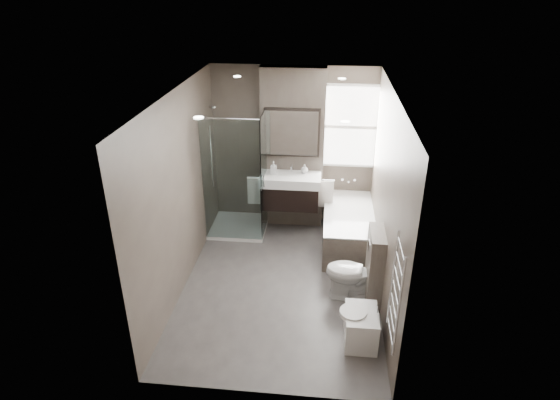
# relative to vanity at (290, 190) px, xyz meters

# --- Properties ---
(room) EXTENTS (2.70, 3.90, 2.70)m
(room) POSITION_rel_vanity_xyz_m (0.00, -1.43, 0.56)
(room) COLOR #4F4B49
(room) RESTS_ON ground
(vanity_pier) EXTENTS (1.00, 0.25, 2.60)m
(vanity_pier) POSITION_rel_vanity_xyz_m (0.00, 0.35, 0.56)
(vanity_pier) COLOR #534A42
(vanity_pier) RESTS_ON ground
(vanity) EXTENTS (0.95, 0.47, 0.66)m
(vanity) POSITION_rel_vanity_xyz_m (0.00, 0.00, 0.00)
(vanity) COLOR black
(vanity) RESTS_ON vanity_pier
(mirror_cabinet) EXTENTS (0.86, 0.08, 0.76)m
(mirror_cabinet) POSITION_rel_vanity_xyz_m (0.00, 0.19, 0.89)
(mirror_cabinet) COLOR black
(mirror_cabinet) RESTS_ON vanity_pier
(towel_left) EXTENTS (0.24, 0.06, 0.44)m
(towel_left) POSITION_rel_vanity_xyz_m (-0.56, -0.02, -0.02)
(towel_left) COLOR silver
(towel_left) RESTS_ON vanity_pier
(towel_right) EXTENTS (0.24, 0.06, 0.44)m
(towel_right) POSITION_rel_vanity_xyz_m (0.56, -0.02, -0.02)
(towel_right) COLOR silver
(towel_right) RESTS_ON vanity_pier
(shower_enclosure) EXTENTS (0.90, 0.90, 2.00)m
(shower_enclosure) POSITION_rel_vanity_xyz_m (-0.75, -0.08, -0.25)
(shower_enclosure) COLOR white
(shower_enclosure) RESTS_ON ground
(bathtub) EXTENTS (0.75, 1.60, 0.57)m
(bathtub) POSITION_rel_vanity_xyz_m (0.92, -0.33, -0.43)
(bathtub) COLOR #534A42
(bathtub) RESTS_ON ground
(window) EXTENTS (0.98, 0.06, 1.33)m
(window) POSITION_rel_vanity_xyz_m (0.90, 0.45, 0.93)
(window) COLOR white
(window) RESTS_ON room
(toilet) EXTENTS (0.78, 0.51, 0.75)m
(toilet) POSITION_rel_vanity_xyz_m (0.97, -1.65, -0.37)
(toilet) COLOR white
(toilet) RESTS_ON ground
(cistern_box) EXTENTS (0.19, 0.55, 1.00)m
(cistern_box) POSITION_rel_vanity_xyz_m (1.21, -1.68, -0.24)
(cistern_box) COLOR #534A42
(cistern_box) RESTS_ON ground
(bidet) EXTENTS (0.44, 0.51, 0.53)m
(bidet) POSITION_rel_vanity_xyz_m (1.01, -2.47, -0.53)
(bidet) COLOR white
(bidet) RESTS_ON ground
(towel_radiator) EXTENTS (0.03, 0.49, 1.10)m
(towel_radiator) POSITION_rel_vanity_xyz_m (1.25, -3.03, 0.38)
(towel_radiator) COLOR silver
(towel_radiator) RESTS_ON room
(soap_bottle_a) EXTENTS (0.09, 0.09, 0.21)m
(soap_bottle_a) POSITION_rel_vanity_xyz_m (-0.27, 0.03, 0.36)
(soap_bottle_a) COLOR white
(soap_bottle_a) RESTS_ON vanity
(soap_bottle_b) EXTENTS (0.12, 0.12, 0.15)m
(soap_bottle_b) POSITION_rel_vanity_xyz_m (0.21, 0.11, 0.33)
(soap_bottle_b) COLOR white
(soap_bottle_b) RESTS_ON vanity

